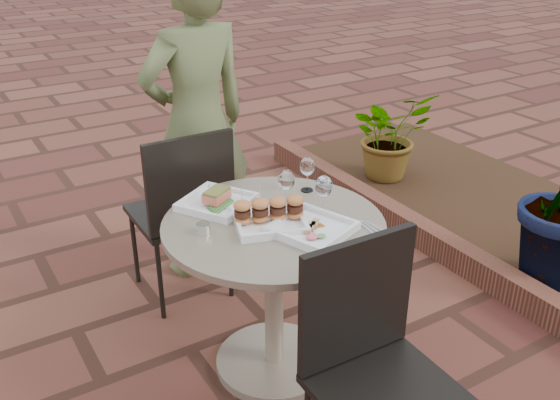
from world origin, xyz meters
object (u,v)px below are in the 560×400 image
cafe_table (274,274)px  chair_near (373,354)px  diner (197,124)px  chair_far (184,204)px  plate_salmon (217,201)px  plate_sliders (269,214)px  plate_tuna (312,228)px

cafe_table → chair_near: chair_near is taller
cafe_table → diner: 1.02m
chair_far → chair_near: same height
diner → plate_salmon: bearing=65.9°
cafe_table → plate_salmon: bearing=117.1°
cafe_table → chair_far: bearing=98.5°
plate_sliders → plate_tuna: bearing=-53.4°
chair_far → diner: bearing=-127.5°
cafe_table → plate_sliders: plate_sliders is taller
chair_near → plate_sliders: chair_near is taller
diner → cafe_table: bearing=78.1°
cafe_table → diner: bearing=83.8°
cafe_table → plate_tuna: (0.08, -0.15, 0.26)m
chair_far → plate_salmon: chair_far is taller
diner → plate_salmon: 0.74m
chair_near → diner: 1.65m
chair_near → plate_sliders: 0.71m
chair_far → chair_near: size_ratio=1.00×
chair_far → diner: (0.21, 0.26, 0.30)m
diner → plate_sliders: diner is taller
cafe_table → plate_tuna: size_ratio=2.55×
cafe_table → plate_salmon: plate_salmon is taller
plate_tuna → diner: bearing=89.0°
cafe_table → chair_near: (-0.02, -0.67, 0.07)m
plate_salmon → plate_tuna: (0.21, -0.40, -0.00)m
chair_far → plate_salmon: (-0.03, -0.43, 0.20)m
diner → plate_salmon: diner is taller
cafe_table → plate_tuna: plate_tuna is taller
diner → plate_sliders: bearing=76.8°
diner → plate_salmon: size_ratio=4.63×
plate_salmon → cafe_table: bearing=-62.9°
chair_near → diner: (0.13, 1.62, 0.30)m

